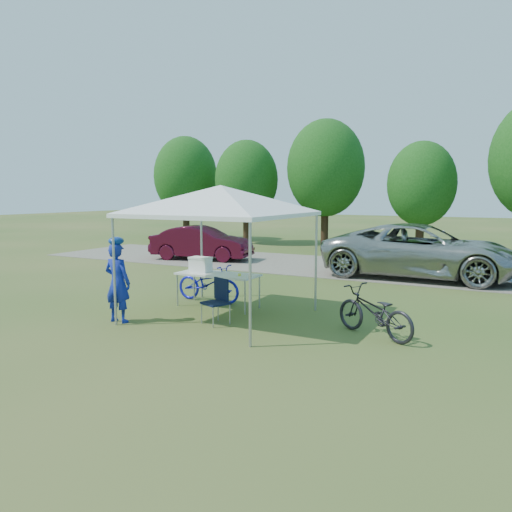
{
  "coord_description": "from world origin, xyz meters",
  "views": [
    {
      "loc": [
        5.39,
        -8.63,
        2.56
      ],
      "look_at": [
        -0.25,
        2.0,
        1.05
      ],
      "focal_mm": 35.0,
      "sensor_mm": 36.0,
      "label": 1
    }
  ],
  "objects_px": {
    "minivan": "(422,251)",
    "folding_table": "(218,275)",
    "folding_chair": "(218,297)",
    "cyclist": "(118,283)",
    "bike_blue": "(208,283)",
    "sedan": "(202,243)",
    "cooler": "(200,264)",
    "bike_dark": "(374,312)"
  },
  "relations": [
    {
      "from": "cooler",
      "to": "cyclist",
      "type": "bearing_deg",
      "value": -105.85
    },
    {
      "from": "cooler",
      "to": "minivan",
      "type": "distance_m",
      "value": 7.3
    },
    {
      "from": "bike_blue",
      "to": "minivan",
      "type": "relative_size",
      "value": 0.29
    },
    {
      "from": "minivan",
      "to": "folding_table",
      "type": "bearing_deg",
      "value": 151.61
    },
    {
      "from": "cooler",
      "to": "cyclist",
      "type": "relative_size",
      "value": 0.3
    },
    {
      "from": "cyclist",
      "to": "sedan",
      "type": "distance_m",
      "value": 9.44
    },
    {
      "from": "sedan",
      "to": "minivan",
      "type": "bearing_deg",
      "value": -103.75
    },
    {
      "from": "folding_table",
      "to": "bike_dark",
      "type": "relative_size",
      "value": 1.09
    },
    {
      "from": "folding_chair",
      "to": "sedan",
      "type": "bearing_deg",
      "value": 148.64
    },
    {
      "from": "folding_table",
      "to": "folding_chair",
      "type": "bearing_deg",
      "value": -57.37
    },
    {
      "from": "cyclist",
      "to": "sedan",
      "type": "bearing_deg",
      "value": -68.8
    },
    {
      "from": "folding_table",
      "to": "minivan",
      "type": "xyz_separation_m",
      "value": [
        3.38,
        6.2,
        0.11
      ]
    },
    {
      "from": "bike_blue",
      "to": "sedan",
      "type": "height_order",
      "value": "sedan"
    },
    {
      "from": "cyclist",
      "to": "minivan",
      "type": "distance_m",
      "value": 9.37
    },
    {
      "from": "bike_dark",
      "to": "minivan",
      "type": "height_order",
      "value": "minivan"
    },
    {
      "from": "cyclist",
      "to": "bike_dark",
      "type": "distance_m",
      "value": 5.0
    },
    {
      "from": "folding_table",
      "to": "bike_blue",
      "type": "distance_m",
      "value": 0.71
    },
    {
      "from": "cyclist",
      "to": "minivan",
      "type": "relative_size",
      "value": 0.27
    },
    {
      "from": "folding_chair",
      "to": "cooler",
      "type": "bearing_deg",
      "value": 158.58
    },
    {
      "from": "sedan",
      "to": "folding_chair",
      "type": "bearing_deg",
      "value": -155.1
    },
    {
      "from": "folding_chair",
      "to": "bike_blue",
      "type": "distance_m",
      "value": 2.03
    },
    {
      "from": "folding_table",
      "to": "minivan",
      "type": "relative_size",
      "value": 0.32
    },
    {
      "from": "folding_chair",
      "to": "sedan",
      "type": "height_order",
      "value": "sedan"
    },
    {
      "from": "bike_blue",
      "to": "bike_dark",
      "type": "height_order",
      "value": "bike_dark"
    },
    {
      "from": "bike_blue",
      "to": "bike_dark",
      "type": "bearing_deg",
      "value": -103.76
    },
    {
      "from": "folding_chair",
      "to": "minivan",
      "type": "height_order",
      "value": "minivan"
    },
    {
      "from": "folding_table",
      "to": "cyclist",
      "type": "xyz_separation_m",
      "value": [
        -1.05,
        -2.06,
        0.07
      ]
    },
    {
      "from": "folding_table",
      "to": "folding_chair",
      "type": "height_order",
      "value": "folding_chair"
    },
    {
      "from": "minivan",
      "to": "sedan",
      "type": "xyz_separation_m",
      "value": [
        -8.28,
        0.37,
        -0.17
      ]
    },
    {
      "from": "folding_table",
      "to": "sedan",
      "type": "relative_size",
      "value": 0.48
    },
    {
      "from": "cooler",
      "to": "sedan",
      "type": "bearing_deg",
      "value": 124.0
    },
    {
      "from": "cyclist",
      "to": "minivan",
      "type": "bearing_deg",
      "value": -121.04
    },
    {
      "from": "cooler",
      "to": "cyclist",
      "type": "height_order",
      "value": "cyclist"
    },
    {
      "from": "folding_table",
      "to": "cooler",
      "type": "height_order",
      "value": "cooler"
    },
    {
      "from": "folding_table",
      "to": "cyclist",
      "type": "distance_m",
      "value": 2.31
    },
    {
      "from": "cooler",
      "to": "sedan",
      "type": "height_order",
      "value": "sedan"
    },
    {
      "from": "folding_table",
      "to": "cooler",
      "type": "distance_m",
      "value": 0.52
    },
    {
      "from": "folding_table",
      "to": "bike_dark",
      "type": "distance_m",
      "value": 3.81
    },
    {
      "from": "folding_chair",
      "to": "cyclist",
      "type": "height_order",
      "value": "cyclist"
    },
    {
      "from": "folding_table",
      "to": "minivan",
      "type": "bearing_deg",
      "value": 61.39
    },
    {
      "from": "cyclist",
      "to": "minivan",
      "type": "xyz_separation_m",
      "value": [
        4.43,
        8.26,
        0.04
      ]
    },
    {
      "from": "bike_blue",
      "to": "folding_table",
      "type": "bearing_deg",
      "value": -126.87
    }
  ]
}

